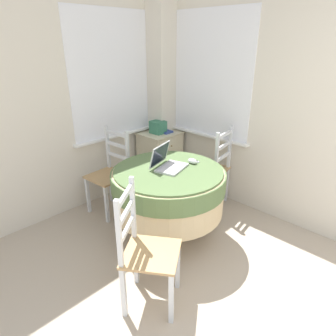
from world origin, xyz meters
name	(u,v)px	position (x,y,z in m)	size (l,w,h in m)	color
corner_room_shell	(193,109)	(1.13, 2.10, 1.28)	(4.19, 5.19, 2.55)	beige
round_dining_table	(168,188)	(0.82, 2.13, 0.56)	(1.09, 1.09, 0.75)	#4C3D2D
laptop	(168,163)	(0.85, 2.17, 0.79)	(0.37, 0.34, 0.22)	silver
computer_mouse	(192,161)	(1.10, 2.07, 0.77)	(0.06, 0.10, 0.05)	white
cell_phone	(194,161)	(1.15, 2.09, 0.75)	(0.07, 0.12, 0.01)	#B2B7BC
dining_chair_near_back_window	(110,174)	(0.74, 2.97, 0.46)	(0.42, 0.42, 0.97)	tan
dining_chair_near_right_window	(212,169)	(1.67, 2.22, 0.46)	(0.44, 0.45, 0.97)	tan
dining_chair_camera_near	(145,252)	(0.11, 1.67, 0.46)	(0.55, 0.55, 0.97)	tan
corner_cabinet	(160,158)	(1.65, 3.08, 0.37)	(0.52, 0.45, 0.74)	beige
storage_box	(158,127)	(1.61, 3.08, 0.82)	(0.16, 0.18, 0.16)	#387A5B
book_on_cabinet	(163,131)	(1.70, 3.07, 0.75)	(0.14, 0.24, 0.02)	#33478C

